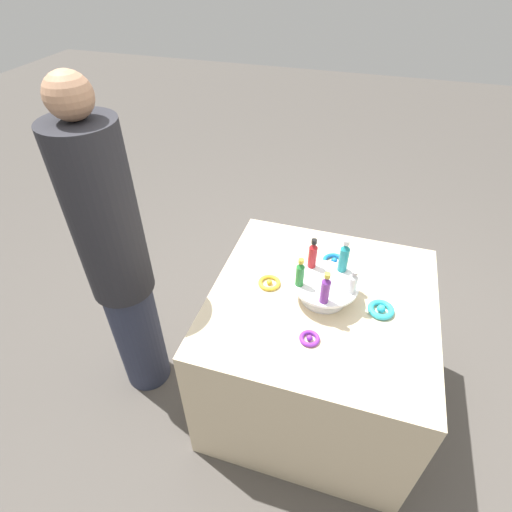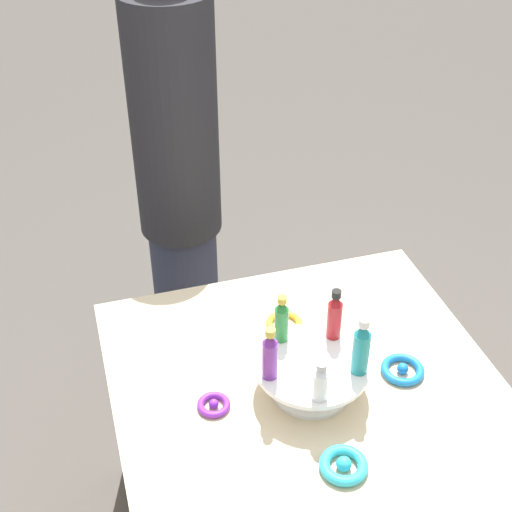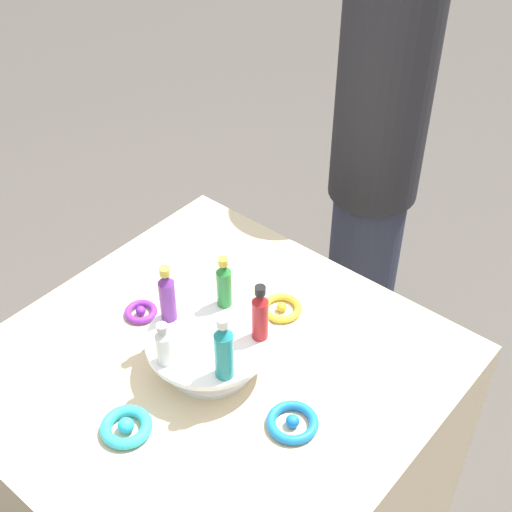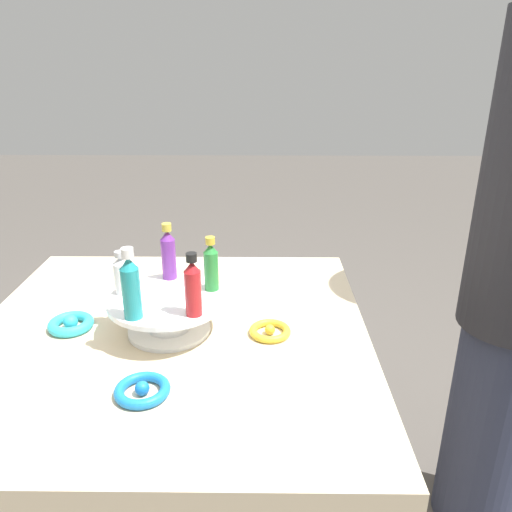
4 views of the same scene
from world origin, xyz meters
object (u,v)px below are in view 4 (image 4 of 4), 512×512
object	(u,v)px
bottle_red	(193,287)
ribbon_bow_teal	(71,324)
bottle_teal	(131,286)
bottle_clear	(122,274)
display_stand	(168,311)
ribbon_bow_gold	(270,331)
ribbon_bow_purple	(188,285)
ribbon_bow_blue	(142,390)
bottle_purple	(168,253)
bottle_green	(211,266)

from	to	relation	value
bottle_red	ribbon_bow_teal	size ratio (longest dim) A/B	1.33
bottle_teal	bottle_clear	bearing A→B (deg)	-155.89
display_stand	ribbon_bow_gold	bearing A→B (deg)	87.29
display_stand	ribbon_bow_purple	distance (m)	0.24
ribbon_bow_blue	ribbon_bow_purple	distance (m)	0.46
display_stand	bottle_clear	xyz separation A→B (m)	(-0.02, -0.10, 0.08)
bottle_red	bottle_purple	size ratio (longest dim) A/B	0.99
bottle_purple	ribbon_bow_gold	size ratio (longest dim) A/B	1.47
bottle_purple	ribbon_bow_blue	bearing A→B (deg)	0.06
bottle_purple	ribbon_bow_teal	size ratio (longest dim) A/B	1.34
bottle_purple	ribbon_bow_blue	size ratio (longest dim) A/B	1.32
ribbon_bow_teal	ribbon_bow_purple	distance (m)	0.33
bottle_red	ribbon_bow_purple	xyz separation A→B (m)	(-0.31, -0.06, -0.14)
ribbon_bow_blue	ribbon_bow_gold	world-z (taller)	ribbon_bow_blue
bottle_clear	ribbon_bow_gold	xyz separation A→B (m)	(0.03, 0.33, -0.13)
display_stand	ribbon_bow_teal	world-z (taller)	display_stand
ribbon_bow_teal	ribbon_bow_gold	bearing A→B (deg)	87.29
bottle_purple	ribbon_bow_purple	distance (m)	0.19
display_stand	ribbon_bow_gold	distance (m)	0.24
bottle_red	ribbon_bow_teal	world-z (taller)	bottle_red
display_stand	bottle_green	xyz separation A→B (m)	(-0.04, 0.10, 0.09)
bottle_green	ribbon_bow_gold	distance (m)	0.20
bottle_green	bottle_red	bearing A→B (deg)	-11.89
bottle_teal	bottle_red	bearing A→B (deg)	96.11
bottle_red	bottle_green	xyz separation A→B (m)	(-0.12, 0.03, -0.00)
bottle_teal	bottle_red	distance (m)	0.12
bottle_red	bottle_purple	bearing A→B (deg)	-155.89
bottle_clear	ribbon_bow_purple	bearing A→B (deg)	151.32
bottle_clear	ribbon_bow_teal	distance (m)	0.18
ribbon_bow_gold	ribbon_bow_blue	bearing A→B (deg)	-47.71
bottle_purple	bottle_clear	world-z (taller)	bottle_purple
bottle_green	display_stand	bearing A→B (deg)	-65.89
bottle_teal	bottle_purple	size ratio (longest dim) A/B	1.10
ribbon_bow_blue	ribbon_bow_purple	world-z (taller)	ribbon_bow_blue
bottle_red	ribbon_bow_gold	world-z (taller)	bottle_red
ribbon_bow_blue	ribbon_bow_teal	bearing A→B (deg)	-137.71
bottle_clear	ribbon_bow_teal	size ratio (longest dim) A/B	0.98
ribbon_bow_gold	display_stand	bearing A→B (deg)	-92.71
bottle_teal	ribbon_bow_blue	distance (m)	0.21
bottle_red	ribbon_bow_blue	distance (m)	0.22
bottle_teal	ribbon_bow_teal	size ratio (longest dim) A/B	1.48
ribbon_bow_purple	bottle_teal	bearing A→B (deg)	-11.16
ribbon_bow_blue	bottle_purple	bearing A→B (deg)	-179.94
display_stand	ribbon_bow_purple	size ratio (longest dim) A/B	3.49
bottle_purple	ribbon_bow_blue	world-z (taller)	bottle_purple
ribbon_bow_gold	ribbon_bow_purple	size ratio (longest dim) A/B	1.23
bottle_clear	ribbon_bow_purple	size ratio (longest dim) A/B	1.32
bottle_red	bottle_green	world-z (taller)	bottle_red
ribbon_bow_purple	bottle_green	bearing A→B (deg)	24.51
bottle_clear	ribbon_bow_blue	bearing A→B (deg)	20.11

